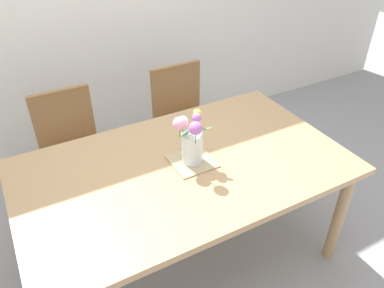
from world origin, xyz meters
The scene contains 6 objects.
ground_plane centered at (0.00, 0.00, 0.00)m, with size 12.00×12.00×0.00m, color #939399.
dining_table centered at (0.00, 0.00, 0.69)m, with size 1.83×1.09×0.77m.
chair_left centered at (-0.45, 0.88, 0.52)m, with size 0.42×0.42×0.90m.
chair_right centered at (0.45, 0.88, 0.52)m, with size 0.42×0.42×0.90m.
placemat centered at (0.05, 0.00, 0.77)m, with size 0.23×0.23×0.01m, color tan.
flower_vase centered at (0.04, 0.00, 0.92)m, with size 0.20×0.22×0.30m.
Camera 1 is at (-0.77, -1.50, 2.07)m, focal length 35.63 mm.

